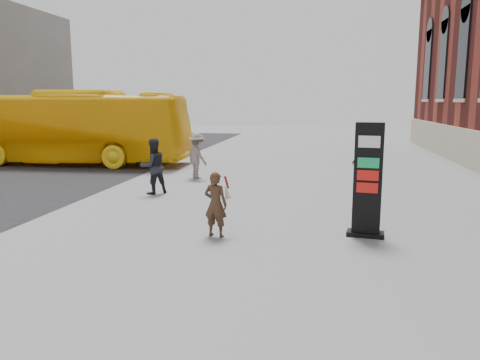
% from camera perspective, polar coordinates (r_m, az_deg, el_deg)
% --- Properties ---
extents(ground, '(100.00, 100.00, 0.00)m').
position_cam_1_polar(ground, '(10.53, -4.43, -7.69)').
color(ground, '#9E9EA3').
extents(info_pylon, '(0.90, 0.54, 2.65)m').
position_cam_1_polar(info_pylon, '(11.14, 15.32, -0.05)').
color(info_pylon, black).
rests_on(info_pylon, ground).
extents(woman, '(0.66, 0.62, 1.53)m').
position_cam_1_polar(woman, '(10.84, -2.97, -2.87)').
color(woman, '#2F1F13').
rests_on(woman, ground).
extents(bus, '(13.16, 3.42, 3.64)m').
position_cam_1_polar(bus, '(25.09, -21.30, 5.99)').
color(bus, yellow).
rests_on(bus, road).
extents(pedestrian_a, '(1.16, 1.14, 1.88)m').
position_cam_1_polar(pedestrian_a, '(16.09, -10.54, 1.65)').
color(pedestrian_a, black).
rests_on(pedestrian_a, ground).
extents(pedestrian_b, '(1.33, 1.32, 1.85)m').
position_cam_1_polar(pedestrian_b, '(19.03, -5.24, 2.94)').
color(pedestrian_b, gray).
rests_on(pedestrian_b, ground).
extents(pedestrian_c, '(1.06, 1.01, 1.77)m').
position_cam_1_polar(pedestrian_c, '(17.30, 14.93, 1.84)').
color(pedestrian_c, '#2E3C4E').
rests_on(pedestrian_c, ground).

